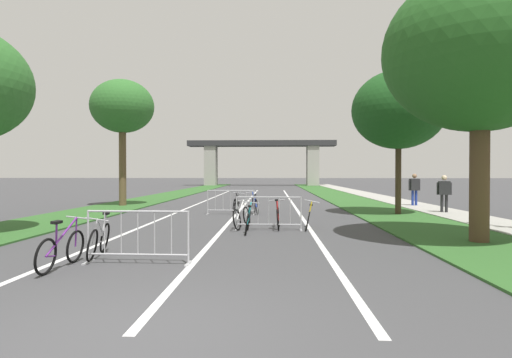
{
  "coord_description": "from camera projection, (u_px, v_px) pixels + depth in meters",
  "views": [
    {
      "loc": [
        1.56,
        -4.37,
        1.78
      ],
      "look_at": [
        0.53,
        21.57,
        1.42
      ],
      "focal_mm": 28.76,
      "sensor_mm": 36.0,
      "label": 1
    }
  ],
  "objects": [
    {
      "name": "ground_plane",
      "position": [
        128.0,
        337.0,
        4.45
      ],
      "size": [
        300.0,
        300.0,
        0.0
      ],
      "primitive_type": "plane",
      "color": "#3D3D3F"
    },
    {
      "name": "grass_verge_left",
      "position": [
        167.0,
        196.0,
        31.8
      ],
      "size": [
        3.16,
        66.26,
        0.05
      ],
      "primitive_type": "cube",
      "color": "#2D5B26",
      "rests_on": "ground"
    },
    {
      "name": "grass_verge_right",
      "position": [
        338.0,
        196.0,
        31.27
      ],
      "size": [
        3.16,
        66.26,
        0.05
      ],
      "primitive_type": "cube",
      "color": "#2D5B26",
      "rests_on": "ground"
    },
    {
      "name": "sidewalk_path_right",
      "position": [
        373.0,
        196.0,
        31.17
      ],
      "size": [
        2.09,
        66.26,
        0.08
      ],
      "primitive_type": "cube",
      "color": "#9E9B93",
      "rests_on": "ground"
    },
    {
      "name": "lane_stripe_center",
      "position": [
        245.0,
        204.0,
        23.6
      ],
      "size": [
        0.14,
        38.33,
        0.01
      ],
      "primitive_type": "cube",
      "color": "silver",
      "rests_on": "ground"
    },
    {
      "name": "lane_stripe_right_lane",
      "position": [
        293.0,
        204.0,
        23.49
      ],
      "size": [
        0.14,
        38.33,
        0.01
      ],
      "primitive_type": "cube",
      "color": "silver",
      "rests_on": "ground"
    },
    {
      "name": "lane_stripe_left_lane",
      "position": [
        198.0,
        204.0,
        23.71
      ],
      "size": [
        0.14,
        38.33,
        0.01
      ],
      "primitive_type": "cube",
      "color": "silver",
      "rests_on": "ground"
    },
    {
      "name": "overpass_bridge",
      "position": [
        262.0,
        155.0,
        59.1
      ],
      "size": [
        21.16,
        2.85,
        6.46
      ],
      "color": "#2D2D30",
      "rests_on": "ground"
    },
    {
      "name": "tree_left_pine_near",
      "position": [
        122.0,
        107.0,
        22.0
      ],
      "size": [
        3.35,
        3.35,
        6.81
      ],
      "color": "brown",
      "rests_on": "ground"
    },
    {
      "name": "tree_right_oak_mid",
      "position": [
        480.0,
        51.0,
        10.3
      ],
      "size": [
        4.8,
        4.8,
        6.91
      ],
      "color": "#4C3823",
      "rests_on": "ground"
    },
    {
      "name": "tree_right_cypress_far",
      "position": [
        399.0,
        110.0,
        17.41
      ],
      "size": [
        3.92,
        3.92,
        6.15
      ],
      "color": "#3D2D1E",
      "rests_on": "ground"
    },
    {
      "name": "crowd_barrier_nearest",
      "position": [
        138.0,
        238.0,
        8.04
      ],
      "size": [
        2.08,
        0.49,
        1.05
      ],
      "rotation": [
        0.0,
        0.0,
        -0.03
      ],
      "color": "#ADADB2",
      "rests_on": "ground"
    },
    {
      "name": "crowd_barrier_second",
      "position": [
        269.0,
        214.0,
        12.78
      ],
      "size": [
        2.08,
        0.47,
        1.05
      ],
      "rotation": [
        0.0,
        0.0,
        -0.01
      ],
      "color": "#ADADB2",
      "rests_on": "ground"
    },
    {
      "name": "crowd_barrier_third",
      "position": [
        231.0,
        203.0,
        17.69
      ],
      "size": [
        2.09,
        0.51,
        1.05
      ],
      "rotation": [
        0.0,
        0.0,
        -0.03
      ],
      "color": "#ADADB2",
      "rests_on": "ground"
    },
    {
      "name": "bicycle_teal_0",
      "position": [
        248.0,
        221.0,
        12.27
      ],
      "size": [
        0.52,
        1.62,
        0.92
      ],
      "rotation": [
        0.0,
        0.0,
        0.0
      ],
      "color": "black",
      "rests_on": "ground"
    },
    {
      "name": "bicycle_red_1",
      "position": [
        278.0,
        217.0,
        13.13
      ],
      "size": [
        0.52,
        1.65,
        0.96
      ],
      "rotation": [
        0.0,
        0.0,
        -0.03
      ],
      "color": "black",
      "rests_on": "ground"
    },
    {
      "name": "bicycle_white_2",
      "position": [
        242.0,
        217.0,
        13.21
      ],
      "size": [
        0.55,
        1.69,
        0.94
      ],
      "rotation": [
        0.0,
        0.0,
        -0.24
      ],
      "color": "black",
      "rests_on": "ground"
    },
    {
      "name": "bicycle_purple_3",
      "position": [
        62.0,
        249.0,
        7.61
      ],
      "size": [
        0.42,
        1.66,
        0.94
      ],
      "rotation": [
        0.0,
        0.0,
        -0.03
      ],
      "color": "black",
      "rests_on": "ground"
    },
    {
      "name": "bicycle_black_4",
      "position": [
        236.0,
        205.0,
        18.27
      ],
      "size": [
        0.67,
        1.66,
        0.96
      ],
      "rotation": [
        0.0,
        0.0,
        3.35
      ],
      "color": "black",
      "rests_on": "ground"
    },
    {
      "name": "bicycle_blue_5",
      "position": [
        255.0,
        205.0,
        18.01
      ],
      "size": [
        0.62,
        1.68,
        0.98
      ],
      "rotation": [
        0.0,
        0.0,
        0.18
      ],
      "color": "black",
      "rests_on": "ground"
    },
    {
      "name": "bicycle_yellow_6",
      "position": [
        309.0,
        218.0,
        13.13
      ],
      "size": [
        0.47,
        1.69,
        0.97
      ],
      "rotation": [
        0.0,
        0.0,
        3.03
      ],
      "color": "black",
      "rests_on": "ground"
    },
    {
      "name": "bicycle_silver_7",
      "position": [
        99.0,
        239.0,
        8.68
      ],
      "size": [
        0.58,
        1.67,
        0.94
      ],
      "rotation": [
        0.0,
        0.0,
        3.3
      ],
      "color": "black",
      "rests_on": "ground"
    },
    {
      "name": "pedestrian_with_backpack",
      "position": [
        414.0,
        187.0,
        21.68
      ],
      "size": [
        0.63,
        0.35,
        1.76
      ],
      "rotation": [
        0.0,
        0.0,
        0.12
      ],
      "color": "navy",
      "rests_on": "ground"
    },
    {
      "name": "pedestrian_waiting",
      "position": [
        444.0,
        190.0,
        17.88
      ],
      "size": [
        0.6,
        0.37,
        1.7
      ],
      "rotation": [
        0.0,
        0.0,
        -0.22
      ],
      "color": "#262628",
      "rests_on": "ground"
    }
  ]
}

